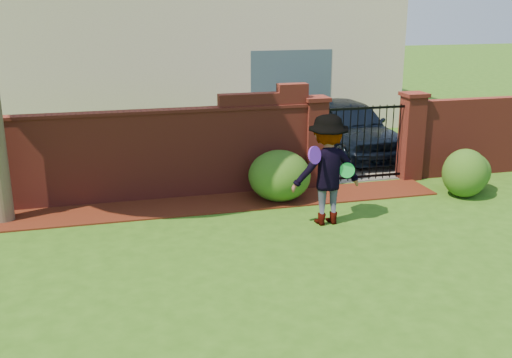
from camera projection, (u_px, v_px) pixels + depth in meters
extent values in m
cube|color=#2B5715|center=(248.00, 282.00, 8.28)|extent=(80.00, 80.00, 0.01)
cube|color=#3C140A|center=(156.00, 209.00, 11.14)|extent=(11.10, 1.08, 0.03)
cube|color=maroon|center=(86.00, 161.00, 11.22)|extent=(8.70, 0.25, 1.70)
cube|color=maroon|center=(263.00, 100.00, 11.77)|extent=(1.80, 0.25, 0.30)
cube|color=maroon|center=(292.00, 88.00, 11.85)|extent=(0.60, 0.25, 0.16)
cube|color=maroon|center=(82.00, 115.00, 10.97)|extent=(8.70, 0.31, 0.06)
cube|color=maroon|center=(492.00, 135.00, 13.34)|extent=(4.00, 0.25, 1.70)
cube|color=maroon|center=(315.00, 144.00, 12.31)|extent=(0.42, 0.42, 1.80)
cube|color=maroon|center=(316.00, 99.00, 12.04)|extent=(0.50, 0.50, 0.08)
cube|color=maroon|center=(411.00, 138.00, 12.84)|extent=(0.42, 0.42, 1.80)
cube|color=maroon|center=(414.00, 94.00, 12.57)|extent=(0.50, 0.50, 0.08)
cylinder|color=black|center=(328.00, 146.00, 12.39)|extent=(0.02, 0.02, 1.60)
cylinder|color=black|center=(335.00, 145.00, 12.43)|extent=(0.02, 0.02, 1.60)
cylinder|color=black|center=(342.00, 145.00, 12.47)|extent=(0.02, 0.02, 1.60)
cylinder|color=black|center=(349.00, 144.00, 12.51)|extent=(0.02, 0.02, 1.60)
cylinder|color=black|center=(357.00, 144.00, 12.55)|extent=(0.02, 0.02, 1.60)
cylinder|color=black|center=(364.00, 143.00, 12.59)|extent=(0.02, 0.02, 1.60)
cylinder|color=black|center=(371.00, 143.00, 12.63)|extent=(0.02, 0.02, 1.60)
cylinder|color=black|center=(378.00, 142.00, 12.67)|extent=(0.02, 0.02, 1.60)
cylinder|color=black|center=(385.00, 142.00, 12.71)|extent=(0.02, 0.02, 1.60)
cylinder|color=black|center=(392.00, 142.00, 12.75)|extent=(0.02, 0.02, 1.60)
cylinder|color=black|center=(399.00, 141.00, 12.78)|extent=(0.02, 0.02, 1.60)
cube|color=black|center=(362.00, 177.00, 12.80)|extent=(1.78, 0.03, 0.05)
cube|color=black|center=(366.00, 108.00, 12.37)|extent=(1.78, 0.03, 0.05)
cube|color=slate|center=(302.00, 141.00, 16.54)|extent=(3.20, 8.00, 0.01)
cube|color=beige|center=(187.00, 25.00, 18.78)|extent=(12.00, 6.00, 6.00)
cube|color=#384C5B|center=(291.00, 92.00, 17.17)|extent=(2.40, 0.12, 2.40)
imported|color=black|center=(351.00, 128.00, 14.81)|extent=(1.88, 4.16, 1.39)
ellipsoid|color=#1D4E17|center=(279.00, 176.00, 11.54)|extent=(1.21, 1.21, 0.99)
ellipsoid|color=#1D4E17|center=(465.00, 173.00, 11.75)|extent=(0.88, 0.88, 0.97)
ellipsoid|color=#1D4E17|center=(467.00, 172.00, 12.13)|extent=(0.92, 0.92, 0.81)
imported|color=gray|center=(328.00, 170.00, 10.19)|extent=(1.27, 0.76, 1.92)
cylinder|color=#6A21D1|center=(315.00, 155.00, 9.75)|extent=(0.30, 0.23, 0.30)
cylinder|color=green|center=(347.00, 170.00, 10.13)|extent=(0.27, 0.11, 0.27)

